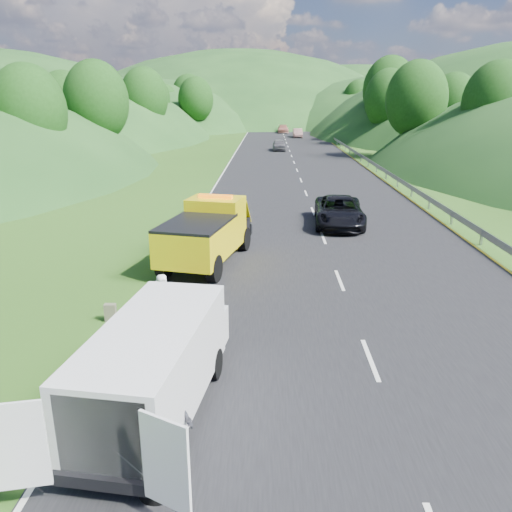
{
  "coord_description": "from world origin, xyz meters",
  "views": [
    {
      "loc": [
        0.27,
        -13.8,
        6.63
      ],
      "look_at": [
        -0.15,
        2.93,
        1.3
      ],
      "focal_mm": 35.0,
      "sensor_mm": 36.0,
      "label": 1
    }
  ],
  "objects_px": {
    "white_van": "(157,362)",
    "passing_suv": "(338,225)",
    "tow_truck": "(207,232)",
    "child": "(187,322)",
    "spare_tire": "(158,492)",
    "worker": "(164,453)",
    "suitcase": "(110,313)",
    "woman": "(166,328)"
  },
  "relations": [
    {
      "from": "white_van",
      "to": "passing_suv",
      "type": "relative_size",
      "value": 1.16
    },
    {
      "from": "tow_truck",
      "to": "child",
      "type": "relative_size",
      "value": 5.99
    },
    {
      "from": "woman",
      "to": "spare_tire",
      "type": "relative_size",
      "value": 2.5
    },
    {
      "from": "child",
      "to": "suitcase",
      "type": "height_order",
      "value": "suitcase"
    },
    {
      "from": "white_van",
      "to": "tow_truck",
      "type": "bearing_deg",
      "value": 98.49
    },
    {
      "from": "suitcase",
      "to": "passing_suv",
      "type": "distance_m",
      "value": 15.11
    },
    {
      "from": "tow_truck",
      "to": "child",
      "type": "xyz_separation_m",
      "value": [
        0.02,
        -5.87,
        -1.3
      ]
    },
    {
      "from": "passing_suv",
      "to": "spare_tire",
      "type": "bearing_deg",
      "value": -102.38
    },
    {
      "from": "child",
      "to": "passing_suv",
      "type": "height_order",
      "value": "passing_suv"
    },
    {
      "from": "worker",
      "to": "spare_tire",
      "type": "xyz_separation_m",
      "value": [
        0.09,
        -1.01,
        0.0
      ]
    },
    {
      "from": "tow_truck",
      "to": "worker",
      "type": "height_order",
      "value": "tow_truck"
    },
    {
      "from": "suitcase",
      "to": "passing_suv",
      "type": "height_order",
      "value": "passing_suv"
    },
    {
      "from": "suitcase",
      "to": "spare_tire",
      "type": "height_order",
      "value": "suitcase"
    },
    {
      "from": "woman",
      "to": "passing_suv",
      "type": "xyz_separation_m",
      "value": [
        6.89,
        12.79,
        0.0
      ]
    },
    {
      "from": "spare_tire",
      "to": "child",
      "type": "bearing_deg",
      "value": 94.85
    },
    {
      "from": "white_van",
      "to": "woman",
      "type": "xyz_separation_m",
      "value": [
        -0.7,
        4.19,
        -1.22
      ]
    },
    {
      "from": "white_van",
      "to": "suitcase",
      "type": "height_order",
      "value": "white_van"
    },
    {
      "from": "white_van",
      "to": "woman",
      "type": "distance_m",
      "value": 4.42
    },
    {
      "from": "tow_truck",
      "to": "child",
      "type": "height_order",
      "value": "tow_truck"
    },
    {
      "from": "tow_truck",
      "to": "suitcase",
      "type": "relative_size",
      "value": 11.57
    },
    {
      "from": "worker",
      "to": "spare_tire",
      "type": "height_order",
      "value": "worker"
    },
    {
      "from": "tow_truck",
      "to": "passing_suv",
      "type": "relative_size",
      "value": 1.19
    },
    {
      "from": "suitcase",
      "to": "spare_tire",
      "type": "relative_size",
      "value": 0.84
    },
    {
      "from": "tow_truck",
      "to": "passing_suv",
      "type": "height_order",
      "value": "tow_truck"
    },
    {
      "from": "white_van",
      "to": "worker",
      "type": "relative_size",
      "value": 3.49
    },
    {
      "from": "suitcase",
      "to": "spare_tire",
      "type": "xyz_separation_m",
      "value": [
        2.96,
        -6.99,
        -0.28
      ]
    },
    {
      "from": "white_van",
      "to": "woman",
      "type": "relative_size",
      "value": 3.77
    },
    {
      "from": "child",
      "to": "passing_suv",
      "type": "distance_m",
      "value": 13.9
    },
    {
      "from": "white_van",
      "to": "woman",
      "type": "bearing_deg",
      "value": 107.12
    },
    {
      "from": "worker",
      "to": "suitcase",
      "type": "xyz_separation_m",
      "value": [
        -2.86,
        5.99,
        0.28
      ]
    },
    {
      "from": "tow_truck",
      "to": "passing_suv",
      "type": "distance_m",
      "value": 9.17
    },
    {
      "from": "suitcase",
      "to": "spare_tire",
      "type": "bearing_deg",
      "value": -67.09
    },
    {
      "from": "woman",
      "to": "suitcase",
      "type": "xyz_separation_m",
      "value": [
        -1.79,
        0.43,
        0.28
      ]
    },
    {
      "from": "suitcase",
      "to": "spare_tire",
      "type": "distance_m",
      "value": 7.6
    },
    {
      "from": "spare_tire",
      "to": "white_van",
      "type": "bearing_deg",
      "value": 101.08
    },
    {
      "from": "worker",
      "to": "spare_tire",
      "type": "distance_m",
      "value": 1.01
    },
    {
      "from": "woman",
      "to": "worker",
      "type": "distance_m",
      "value": 5.66
    },
    {
      "from": "child",
      "to": "spare_tire",
      "type": "height_order",
      "value": "child"
    },
    {
      "from": "tow_truck",
      "to": "suitcase",
      "type": "bearing_deg",
      "value": -99.11
    },
    {
      "from": "spare_tire",
      "to": "passing_suv",
      "type": "distance_m",
      "value": 20.19
    },
    {
      "from": "tow_truck",
      "to": "white_van",
      "type": "xyz_separation_m",
      "value": [
        0.15,
        -10.48,
        -0.08
      ]
    },
    {
      "from": "tow_truck",
      "to": "white_van",
      "type": "bearing_deg",
      "value": -76.52
    }
  ]
}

